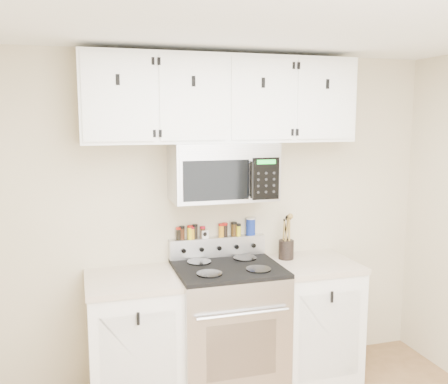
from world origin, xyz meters
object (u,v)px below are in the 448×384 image
object	(u,v)px
salt_canister	(251,226)
microwave	(223,171)
range	(228,326)
utensil_crock	(286,248)

from	to	relation	value
salt_canister	microwave	bearing A→B (deg)	-150.32
range	microwave	world-z (taller)	microwave
range	salt_canister	size ratio (longest dim) A/B	8.01
microwave	salt_canister	bearing A→B (deg)	29.68
salt_canister	range	bearing A→B (deg)	-134.08
range	utensil_crock	distance (m)	0.75
microwave	utensil_crock	size ratio (longest dim) A/B	2.19
microwave	salt_canister	xyz separation A→B (m)	(0.27, 0.16, -0.46)
range	microwave	size ratio (longest dim) A/B	1.45
utensil_crock	microwave	bearing A→B (deg)	-177.52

